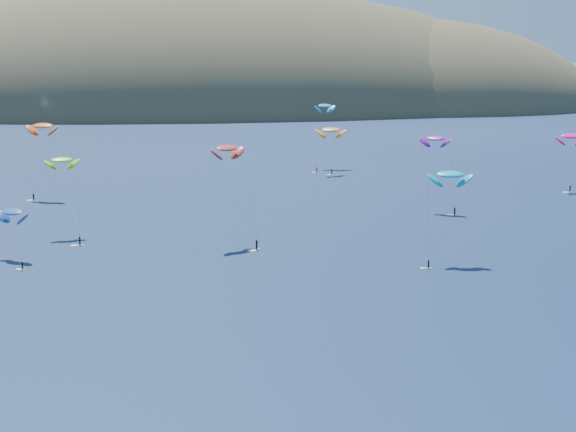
# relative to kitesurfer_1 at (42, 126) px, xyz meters

# --- Properties ---
(island) EXTENTS (730.00, 300.00, 210.00)m
(island) POSITION_rel_kitesurfer_1_xyz_m (84.84, 399.80, -30.96)
(island) COLOR #3D3526
(island) RESTS_ON ground
(kitesurfer_1) EXTENTS (10.36, 9.13, 22.89)m
(kitesurfer_1) POSITION_rel_kitesurfer_1_xyz_m (0.00, 0.00, 0.00)
(kitesurfer_1) COLOR #C5FF1C
(kitesurfer_1) RESTS_ON ground
(kitesurfer_3) EXTENTS (8.59, 14.32, 18.74)m
(kitesurfer_3) POSITION_rel_kitesurfer_1_xyz_m (10.07, -50.09, -3.54)
(kitesurfer_3) COLOR #C5FF1C
(kitesurfer_3) RESTS_ON ground
(kitesurfer_4) EXTENTS (8.78, 9.02, 25.04)m
(kitesurfer_4) POSITION_rel_kitesurfer_1_xyz_m (87.92, 35.74, 2.52)
(kitesurfer_4) COLOR #C5FF1C
(kitesurfer_4) RESTS_ON ground
(kitesurfer_5) EXTENTS (10.72, 8.63, 19.14)m
(kitesurfer_5) POSITION_rel_kitesurfer_1_xyz_m (85.81, -86.43, -3.36)
(kitesurfer_5) COLOR #C5FF1C
(kitesurfer_5) RESTS_ON ground
(kitesurfer_6) EXTENTS (8.55, 12.30, 20.81)m
(kitesurfer_6) POSITION_rel_kitesurfer_1_xyz_m (101.08, -36.25, -1.67)
(kitesurfer_6) COLOR #C5FF1C
(kitesurfer_6) RESTS_ON ground
(kitesurfer_8) EXTENTS (9.52, 6.12, 18.79)m
(kitesurfer_8) POSITION_rel_kitesurfer_1_xyz_m (151.22, -13.11, -4.09)
(kitesurfer_8) COLOR #C5FF1C
(kitesurfer_8) RESTS_ON ground
(kitesurfer_9) EXTENTS (10.35, 12.06, 22.55)m
(kitesurfer_9) POSITION_rel_kitesurfer_1_xyz_m (45.18, -64.43, -0.03)
(kitesurfer_9) COLOR #C5FF1C
(kitesurfer_9) RESTS_ON ground
(kitesurfer_10) EXTENTS (8.31, 14.18, 11.44)m
(kitesurfer_10) POSITION_rel_kitesurfer_1_xyz_m (2.43, -70.70, -10.97)
(kitesurfer_10) COLOR #C5FF1C
(kitesurfer_10) RESTS_ON ground
(kitesurfer_11) EXTENTS (13.10, 13.40, 16.57)m
(kitesurfer_11) POSITION_rel_kitesurfer_1_xyz_m (92.30, 45.75, -6.48)
(kitesurfer_11) COLOR #C5FF1C
(kitesurfer_11) RESTS_ON ground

